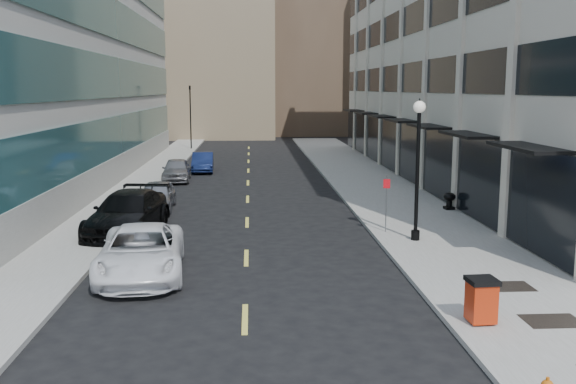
{
  "coord_description": "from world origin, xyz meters",
  "views": [
    {
      "loc": [
        0.19,
        -13.72,
        5.83
      ],
      "look_at": [
        1.48,
        8.39,
        2.25
      ],
      "focal_mm": 40.0,
      "sensor_mm": 36.0,
      "label": 1
    }
  ],
  "objects": [
    {
      "name": "car_grey_sedan",
      "position": [
        -4.53,
        27.0,
        0.72
      ],
      "size": [
        1.94,
        4.34,
        1.45
      ],
      "primitive_type": "imported",
      "rotation": [
        0.0,
        0.0,
        0.05
      ],
      "color": "slate",
      "rests_on": "ground"
    },
    {
      "name": "building_right",
      "position": [
        16.94,
        26.99,
        8.99
      ],
      "size": [
        15.3,
        46.5,
        18.25
      ],
      "color": "beige",
      "rests_on": "ground"
    },
    {
      "name": "lamppost",
      "position": [
        6.4,
        9.7,
        3.3
      ],
      "size": [
        0.45,
        0.45,
        5.36
      ],
      "color": "black",
      "rests_on": "sidewalk_right"
    },
    {
      "name": "ground",
      "position": [
        0.0,
        0.0,
        0.0
      ],
      "size": [
        160.0,
        160.0,
        0.0
      ],
      "primitive_type": "plane",
      "color": "black",
      "rests_on": "ground"
    },
    {
      "name": "road_centerline",
      "position": [
        0.0,
        17.0,
        0.01
      ],
      "size": [
        0.15,
        68.2,
        0.01
      ],
      "color": "#D8CC4C",
      "rests_on": "ground"
    },
    {
      "name": "skyline_tan_near",
      "position": [
        -4.0,
        68.0,
        14.0
      ],
      "size": [
        14.0,
        18.0,
        28.0
      ],
      "primitive_type": "cube",
      "color": "#7D6D52",
      "rests_on": "ground"
    },
    {
      "name": "car_blue_sedan",
      "position": [
        -3.2,
        31.56,
        0.69
      ],
      "size": [
        1.63,
        4.22,
        1.37
      ],
      "primitive_type": "imported",
      "rotation": [
        0.0,
        0.0,
        0.04
      ],
      "color": "#131F49",
      "rests_on": "ground"
    },
    {
      "name": "skyline_brown",
      "position": [
        8.0,
        72.0,
        17.0
      ],
      "size": [
        12.0,
        16.0,
        34.0
      ],
      "primitive_type": "cube",
      "color": "brown",
      "rests_on": "ground"
    },
    {
      "name": "grate_mid",
      "position": [
        7.6,
        1.0,
        0.15
      ],
      "size": [
        1.4,
        1.0,
        0.01
      ],
      "primitive_type": "cube",
      "color": "black",
      "rests_on": "sidewalk_right"
    },
    {
      "name": "traffic_signal",
      "position": [
        -5.5,
        48.0,
        5.72
      ],
      "size": [
        0.66,
        0.66,
        6.98
      ],
      "color": "black",
      "rests_on": "ground"
    },
    {
      "name": "car_silver_sedan",
      "position": [
        -4.4,
        17.36,
        0.69
      ],
      "size": [
        1.71,
        4.08,
        1.38
      ],
      "primitive_type": "imported",
      "rotation": [
        0.0,
        0.0,
        0.02
      ],
      "color": "gray",
      "rests_on": "ground"
    },
    {
      "name": "skyline_stone",
      "position": [
        18.0,
        66.0,
        10.0
      ],
      "size": [
        10.0,
        14.0,
        20.0
      ],
      "primitive_type": "cube",
      "color": "beige",
      "rests_on": "ground"
    },
    {
      "name": "sign_post",
      "position": [
        5.57,
        11.15,
        1.63
      ],
      "size": [
        0.27,
        0.09,
        2.29
      ],
      "rotation": [
        0.0,
        0.0,
        -0.23
      ],
      "color": "slate",
      "rests_on": "sidewalk_right"
    },
    {
      "name": "sidewalk_left",
      "position": [
        -6.5,
        20.0,
        0.07
      ],
      "size": [
        3.0,
        80.0,
        0.15
      ],
      "primitive_type": "cube",
      "color": "gray",
      "rests_on": "ground"
    },
    {
      "name": "urn_planter",
      "position": [
        9.6,
        15.78,
        0.64
      ],
      "size": [
        0.58,
        0.58,
        0.8
      ],
      "rotation": [
        0.0,
        0.0,
        0.12
      ],
      "color": "black",
      "rests_on": "sidewalk_right"
    },
    {
      "name": "trash_bin",
      "position": [
        5.78,
        1.0,
        0.76
      ],
      "size": [
        0.74,
        0.8,
        1.13
      ],
      "rotation": [
        0.0,
        0.0,
        0.06
      ],
      "color": "#B1270B",
      "rests_on": "sidewalk_right"
    },
    {
      "name": "skyline_tan_far",
      "position": [
        -14.0,
        78.0,
        11.0
      ],
      "size": [
        12.0,
        14.0,
        22.0
      ],
      "primitive_type": "cube",
      "color": "#7D6D52",
      "rests_on": "ground"
    },
    {
      "name": "sidewalk_right",
      "position": [
        7.5,
        20.0,
        0.07
      ],
      "size": [
        5.0,
        80.0,
        0.15
      ],
      "primitive_type": "cube",
      "color": "gray",
      "rests_on": "ground"
    },
    {
      "name": "car_white_van",
      "position": [
        -3.27,
        6.0,
        0.77
      ],
      "size": [
        3.04,
        5.76,
        1.54
      ],
      "primitive_type": "imported",
      "rotation": [
        0.0,
        0.0,
        0.09
      ],
      "color": "white",
      "rests_on": "ground"
    },
    {
      "name": "car_black_pickup",
      "position": [
        -4.8,
        12.05,
        0.85
      ],
      "size": [
        3.1,
        6.11,
        1.7
      ],
      "primitive_type": "imported",
      "rotation": [
        0.0,
        0.0,
        -0.13
      ],
      "color": "black",
      "rests_on": "ground"
    },
    {
      "name": "grate_far",
      "position": [
        7.6,
        3.8,
        0.15
      ],
      "size": [
        1.4,
        1.0,
        0.01
      ],
      "primitive_type": "cube",
      "color": "black",
      "rests_on": "sidewalk_right"
    }
  ]
}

